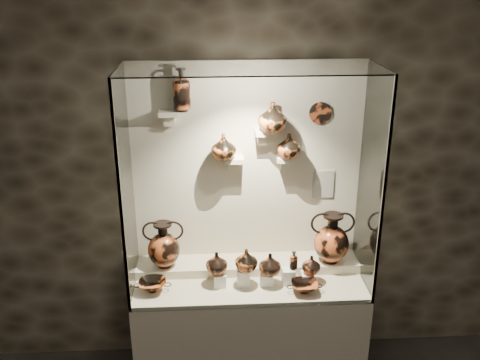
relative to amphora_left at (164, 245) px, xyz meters
name	(u,v)px	position (x,y,z in m)	size (l,w,h in m)	color
wall_back	(247,168)	(0.63, 0.18, 0.52)	(5.00, 0.02, 3.20)	#2D261C
plinth	(249,329)	(0.63, -0.14, -0.68)	(1.70, 0.60, 0.80)	beige
front_tier	(250,283)	(0.63, -0.14, -0.26)	(1.68, 0.58, 0.03)	beige
rear_tier	(248,266)	(0.63, 0.04, -0.23)	(1.70, 0.25, 0.10)	beige
back_panel	(247,169)	(0.63, 0.18, 0.52)	(1.70, 0.03, 1.60)	beige
glass_front	(254,202)	(0.63, -0.43, 0.52)	(1.70, 0.01, 1.60)	white
glass_left	(126,187)	(-0.22, -0.14, 0.52)	(0.01, 0.60, 1.60)	white
glass_right	(371,182)	(1.48, -0.14, 0.52)	(0.01, 0.60, 1.60)	white
glass_top	(251,68)	(0.63, -0.14, 1.32)	(1.70, 0.60, 0.01)	white
frame_post_left	(121,205)	(-0.21, -0.43, 0.52)	(0.02, 0.02, 1.60)	gray
frame_post_right	(383,198)	(1.47, -0.43, 0.52)	(0.02, 0.02, 1.60)	gray
pedestal_a	(220,280)	(0.41, -0.19, -0.20)	(0.09, 0.09, 0.10)	silver
pedestal_b	(243,277)	(0.58, -0.19, -0.18)	(0.09, 0.09, 0.13)	silver
pedestal_c	(266,279)	(0.75, -0.19, -0.20)	(0.09, 0.09, 0.09)	silver
pedestal_d	(288,276)	(0.91, -0.19, -0.19)	(0.09, 0.09, 0.12)	silver
pedestal_e	(307,278)	(1.05, -0.19, -0.21)	(0.09, 0.09, 0.08)	silver
bracket_ul	(169,113)	(0.08, 0.10, 0.97)	(0.14, 0.12, 0.04)	beige
bracket_ca	(234,160)	(0.53, 0.10, 0.62)	(0.14, 0.12, 0.04)	beige
bracket_cb	(262,132)	(0.73, 0.10, 0.82)	(0.10, 0.12, 0.04)	beige
bracket_cc	(286,158)	(0.91, 0.10, 0.62)	(0.14, 0.12, 0.04)	beige
amphora_left	(164,245)	(0.00, 0.00, 0.00)	(0.29, 0.29, 0.36)	#B44C22
amphora_right	(332,238)	(1.26, 0.00, 0.02)	(0.32, 0.32, 0.40)	#B44C22
jug_a	(217,263)	(0.39, -0.17, -0.07)	(0.16, 0.16, 0.16)	#B44C22
jug_b	(246,260)	(0.60, -0.20, -0.04)	(0.16, 0.16, 0.17)	#C05521
jug_c	(270,264)	(0.77, -0.20, -0.08)	(0.16, 0.16, 0.17)	#B44C22
jug_e	(311,265)	(1.07, -0.18, -0.10)	(0.13, 0.13, 0.14)	#B44C22
lekythos_small	(294,259)	(0.94, -0.18, -0.05)	(0.07, 0.07, 0.16)	#C05521
kylix_left	(152,285)	(-0.07, -0.23, -0.20)	(0.25, 0.21, 0.10)	#C05521
kylix_right	(304,286)	(1.01, -0.31, -0.20)	(0.24, 0.21, 0.10)	#B44C22
lekythos_tall	(181,87)	(0.17, 0.09, 1.15)	(0.13, 0.13, 0.33)	#B44C22
ovoid_vase_a	(224,147)	(0.45, 0.07, 0.73)	(0.18, 0.18, 0.19)	#C05521
ovoid_vase_b	(273,117)	(0.80, 0.05, 0.94)	(0.20, 0.20, 0.21)	#C05521
ovoid_vase_c	(289,146)	(0.92, 0.07, 0.73)	(0.17, 0.17, 0.18)	#C05521
wall_plate	(320,113)	(1.15, 0.15, 0.94)	(0.16, 0.16, 0.02)	#A54420
info_placard	(323,184)	(1.21, 0.16, 0.39)	(0.16, 0.01, 0.21)	beige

